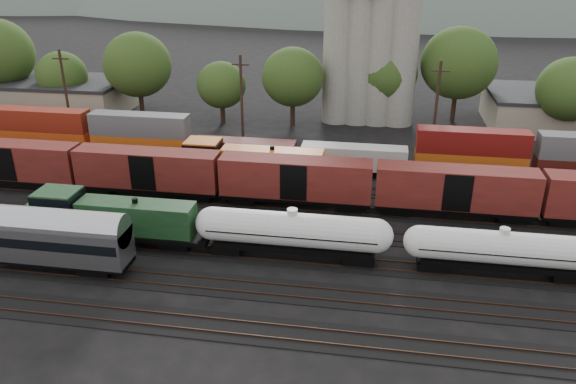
% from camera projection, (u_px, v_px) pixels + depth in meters
% --- Properties ---
extents(ground, '(600.00, 600.00, 0.00)m').
position_uv_depth(ground, '(314.00, 232.00, 51.89)').
color(ground, black).
extents(tracks, '(180.00, 33.20, 0.20)m').
position_uv_depth(tracks, '(314.00, 232.00, 51.87)').
color(tracks, black).
rests_on(tracks, ground).
extents(green_locomotive, '(17.01, 3.00, 4.50)m').
position_uv_depth(green_locomotive, '(105.00, 217.00, 48.97)').
color(green_locomotive, black).
rests_on(green_locomotive, ground).
extents(tank_car_a, '(16.57, 2.97, 4.34)m').
position_uv_depth(tank_car_a, '(292.00, 231.00, 46.52)').
color(tank_car_a, white).
rests_on(tank_car_a, ground).
extents(tank_car_b, '(15.29, 2.74, 4.01)m').
position_uv_depth(tank_car_b, '(502.00, 250.00, 44.13)').
color(tank_car_b, white).
rests_on(tank_car_b, ground).
extents(orange_locomotive, '(18.34, 3.06, 4.59)m').
position_uv_depth(orange_locomotive, '(244.00, 162.00, 61.17)').
color(orange_locomotive, black).
rests_on(orange_locomotive, ground).
extents(boxcar_string, '(184.40, 2.90, 4.20)m').
position_uv_depth(boxcar_string, '(541.00, 194.00, 52.09)').
color(boxcar_string, black).
rests_on(boxcar_string, ground).
extents(container_wall, '(165.60, 2.60, 5.80)m').
position_uv_depth(container_wall, '(355.00, 150.00, 63.80)').
color(container_wall, black).
rests_on(container_wall, ground).
extents(grain_silo, '(13.40, 5.00, 29.00)m').
position_uv_depth(grain_silo, '(369.00, 46.00, 79.32)').
color(grain_silo, gray).
rests_on(grain_silo, ground).
extents(industrial_sheds, '(119.38, 17.26, 5.10)m').
position_uv_depth(industrial_sheds, '(388.00, 108.00, 81.68)').
color(industrial_sheds, '#9E937F').
rests_on(industrial_sheds, ground).
extents(tree_band, '(162.91, 21.10, 14.42)m').
position_uv_depth(tree_band, '(351.00, 69.00, 81.51)').
color(tree_band, black).
rests_on(tree_band, ground).
extents(utility_poles, '(122.20, 0.36, 12.00)m').
position_uv_depth(utility_poles, '(336.00, 105.00, 69.22)').
color(utility_poles, black).
rests_on(utility_poles, ground).
extents(distant_hills, '(860.00, 286.00, 130.00)m').
position_uv_depth(distant_hills, '(419.00, 38.00, 291.26)').
color(distant_hills, '#59665B').
rests_on(distant_hills, ground).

